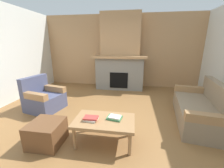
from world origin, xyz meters
TOP-DOWN VIEW (x-y plane):
  - ground at (0.00, 0.00)m, footprint 9.00×9.00m
  - wall_back_wood_panel at (0.00, 3.00)m, footprint 6.00×0.12m
  - fireplace at (0.00, 2.62)m, footprint 1.90×0.82m
  - couch at (1.99, 0.40)m, footprint 1.11×1.91m
  - armchair at (-1.74, 0.44)m, footprint 0.91×0.91m
  - coffee_table at (0.06, -0.60)m, footprint 1.00×0.60m
  - ottoman at (-0.89, -0.78)m, footprint 0.52×0.52m
  - book_stack_near_edge at (-0.15, -0.64)m, footprint 0.23×0.22m
  - book_stack_center at (0.22, -0.54)m, footprint 0.27×0.22m

SIDE VIEW (x-z plane):
  - ground at x=0.00m, z-range 0.00..0.00m
  - ottoman at x=-0.89m, z-range 0.00..0.40m
  - couch at x=1.99m, z-range -0.14..0.71m
  - armchair at x=-1.74m, z-range -0.13..0.72m
  - coffee_table at x=0.06m, z-range 0.16..0.59m
  - book_stack_center at x=0.22m, z-range 0.43..0.48m
  - book_stack_near_edge at x=-0.15m, z-range 0.43..0.49m
  - fireplace at x=0.00m, z-range -0.19..2.51m
  - wall_back_wood_panel at x=0.00m, z-range 0.00..2.70m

